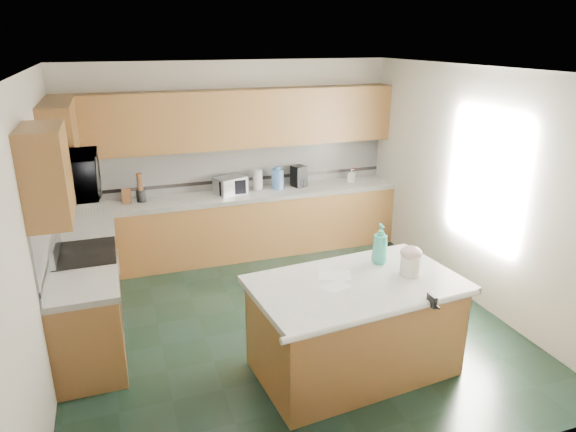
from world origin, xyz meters
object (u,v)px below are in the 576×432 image
knife_block (127,196)px  toaster_oven (231,185)px  island_top (357,285)px  coffee_maker (299,176)px  soap_bottle_island (380,244)px  island_base (354,329)px  treat_jar (410,265)px

knife_block → toaster_oven: toaster_oven is taller
island_top → coffee_maker: (0.58, 3.07, 0.18)m
island_top → soap_bottle_island: (0.38, 0.29, 0.23)m
island_base → island_top: (0.00, 0.00, 0.46)m
treat_jar → toaster_oven: toaster_oven is taller
soap_bottle_island → toaster_oven: soap_bottle_island is taller
treat_jar → knife_block: 3.87m
island_base → island_top: 0.46m
island_base → island_top: island_top is taller
island_base → island_top: size_ratio=0.95×
island_top → soap_bottle_island: size_ratio=4.70×
knife_block → coffee_maker: (2.42, 0.03, 0.05)m
island_base → coffee_maker: coffee_maker is taller
island_base → soap_bottle_island: size_ratio=4.45×
island_base → island_top: bearing=0.0°
treat_jar → soap_bottle_island: soap_bottle_island is taller
island_top → treat_jar: (0.52, -0.03, 0.12)m
toaster_oven → island_top: bearing=-102.3°
island_base → soap_bottle_island: 0.84m
treat_jar → toaster_oven: 3.22m
soap_bottle_island → coffee_maker: size_ratio=1.31×
coffee_maker → island_base: bearing=-115.6°
coffee_maker → toaster_oven: bearing=166.8°
island_base → treat_jar: bearing=-8.7°
island_base → knife_block: size_ratio=8.94×
toaster_oven → soap_bottle_island: bearing=-93.8°
island_base → treat_jar: treat_jar is taller
island_base → soap_bottle_island: (0.38, 0.29, 0.69)m
toaster_oven → coffee_maker: (1.03, 0.03, 0.03)m
soap_bottle_island → coffee_maker: 2.79m
toaster_oven → coffee_maker: size_ratio=1.35×
knife_block → treat_jar: bearing=-40.0°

